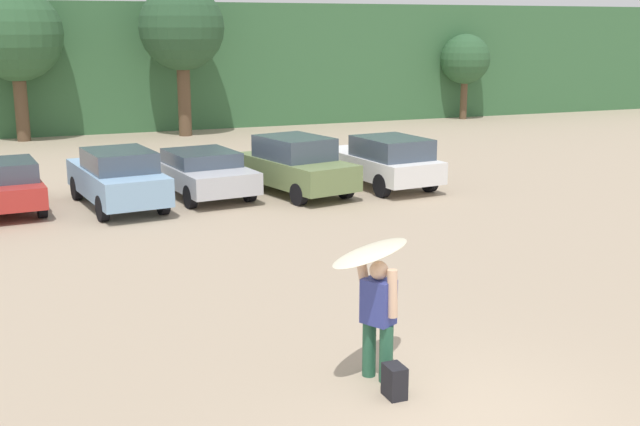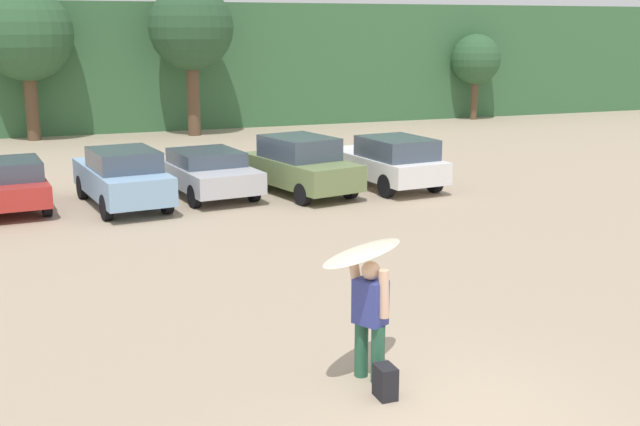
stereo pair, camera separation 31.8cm
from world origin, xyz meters
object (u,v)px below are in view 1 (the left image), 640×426
Objects in this scene: parked_car_olive_green at (296,165)px; parked_car_sky_blue at (118,177)px; parked_car_silver at (201,171)px; backpack_dropped at (395,381)px; surfboard_cream at (372,252)px; parked_car_white at (383,160)px; parked_car_red at (0,184)px; person_adult at (378,313)px.

parked_car_sky_blue is at bearing 75.99° from parked_car_olive_green.
backpack_dropped is at bearing 169.84° from parked_car_silver.
parked_car_sky_blue is 2.59m from parked_car_silver.
backpack_dropped is at bearing 63.31° from surfboard_cream.
parked_car_olive_green is at bearing 82.91° from parked_car_white.
surfboard_cream reaches higher than parked_car_sky_blue.
backpack_dropped is (0.08, -0.60, -1.64)m from surfboard_cream.
parked_car_red reaches higher than parked_car_silver.
parked_car_sky_blue reaches higher than backpack_dropped.
surfboard_cream is (-0.79, -13.21, 1.14)m from parked_car_silver.
person_adult is (-0.67, -13.20, 0.25)m from parked_car_silver.
parked_car_white is at bearing -98.86° from parked_car_red.
parked_car_silver is 0.99× the size of parked_car_white.
parked_car_red is at bearing 71.63° from parked_car_olive_green.
parked_car_red is at bearing 83.10° from parked_car_silver.
parked_car_olive_green reaches higher than parked_car_white.
parked_car_white is at bearing -151.20° from surfboard_cream.
parked_car_sky_blue is 1.00× the size of parked_car_white.
parked_car_red is at bearing -97.46° from person_adult.
parked_car_sky_blue is 5.14m from parked_car_olive_green.
parked_car_red is 14.59m from backpack_dropped.
parked_car_red is 10.99m from parked_car_white.
backpack_dropped is at bearing -179.28° from parked_car_sky_blue.
person_adult is (4.80, -13.17, 0.23)m from parked_car_red.
parked_car_olive_green is at bearing -113.67° from parked_car_silver.
surfboard_cream reaches higher than parked_car_red.
parked_car_white is (7.98, -0.12, -0.01)m from parked_car_sky_blue.
parked_car_olive_green reaches higher than parked_car_red.
surfboard_cream is at bearing -21.78° from person_adult.
parked_car_silver is at bearing -127.75° from surfboard_cream.
parked_car_silver is 2.62× the size of surfboard_cream.
parked_car_red is 9.27× the size of backpack_dropped.
parked_car_red is at bearing 109.04° from backpack_dropped.
parked_car_white is 13.94m from surfboard_cream.
parked_car_red is at bearing 70.36° from parked_car_sky_blue.
backpack_dropped is at bearing -165.72° from parked_car_red.
backpack_dropped is at bearing 148.02° from parked_car_white.
parked_car_silver is 10.34× the size of backpack_dropped.
parked_car_white is at bearing -143.94° from person_adult.
parked_car_white is at bearing 64.47° from backpack_dropped.
person_adult is (-6.17, -12.39, 0.14)m from parked_car_white.
surfboard_cream is at bearing -165.23° from parked_car_red.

